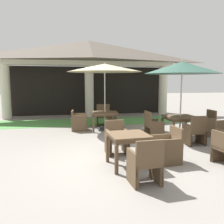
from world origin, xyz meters
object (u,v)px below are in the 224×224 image
object	(u,v)px
patio_umbrella_mid_left	(105,68)
patio_umbrella_mid_right	(182,68)
patio_chair_mid_left_north	(103,116)
patio_table_mid_right	(180,119)
patio_chair_near_foreground_north	(117,139)
patio_chair_mid_right_west	(153,126)
patio_table_mid_left	(105,114)
patio_chair_mid_left_west	(79,121)
patio_chair_near_foreground_south	(145,163)
patio_chair_near_foreground_east	(168,146)
patio_chair_mid_right_east	(206,124)
patio_chair_mid_right_south	(195,132)
patio_table_near_foreground	(129,139)
terracotta_urn	(111,122)

from	to	relation	value
patio_umbrella_mid_left	patio_umbrella_mid_right	size ratio (longest dim) A/B	1.10
patio_chair_mid_left_north	patio_table_mid_right	bearing A→B (deg)	134.41
patio_chair_near_foreground_north	patio_chair_mid_right_west	size ratio (longest dim) A/B	0.94
patio_table_mid_left	patio_chair_mid_left_west	size ratio (longest dim) A/B	1.39
patio_umbrella_mid_left	patio_chair_mid_left_west	xyz separation A→B (m)	(-1.04, 0.11, -2.04)
patio_chair_near_foreground_south	patio_chair_near_foreground_east	bearing A→B (deg)	44.99
patio_chair_near_foreground_south	patio_chair_mid_right_east	xyz separation A→B (m)	(3.40, 3.35, 0.01)
patio_table_mid_right	patio_chair_mid_right_east	bearing A→B (deg)	-0.29
patio_chair_mid_left_north	patio_table_mid_right	world-z (taller)	patio_chair_mid_left_north
patio_chair_mid_left_north	patio_chair_mid_right_east	distance (m)	4.26
patio_chair_near_foreground_east	patio_umbrella_mid_left	distance (m)	4.62
patio_chair_mid_right_south	patio_chair_mid_right_east	xyz separation A→B (m)	(0.98, 0.98, 0.02)
patio_chair_near_foreground_east	patio_chair_mid_left_north	world-z (taller)	patio_chair_mid_left_north
patio_table_near_foreground	patio_table_mid_left	distance (m)	4.13
patio_chair_near_foreground_east	patio_table_mid_left	distance (m)	4.15
patio_table_near_foreground	patio_chair_mid_left_north	size ratio (longest dim) A/B	1.01
patio_chair_near_foreground_north	patio_umbrella_mid_right	world-z (taller)	patio_umbrella_mid_right
patio_chair_near_foreground_south	patio_chair_mid_right_south	distance (m)	3.39
patio_umbrella_mid_left	patio_chair_mid_right_south	xyz separation A→B (m)	(2.33, -2.73, -2.02)
patio_chair_mid_right_west	patio_chair_mid_left_north	bearing A→B (deg)	-155.74
patio_chair_mid_right_east	terracotta_urn	size ratio (longest dim) A/B	1.99
patio_chair_near_foreground_east	patio_chair_near_foreground_south	distance (m)	1.40
patio_table_mid_left	patio_chair_mid_right_west	bearing A→B (deg)	-52.28
patio_chair_mid_right_south	patio_chair_mid_right_east	size ratio (longest dim) A/B	0.98
patio_table_near_foreground	patio_chair_mid_right_east	size ratio (longest dim) A/B	0.99
patio_table_mid_right	terracotta_urn	bearing A→B (deg)	129.99
patio_chair_near_foreground_north	patio_umbrella_mid_left	xyz separation A→B (m)	(0.20, 3.14, 2.01)
patio_table_near_foreground	terracotta_urn	distance (m)	4.76
patio_chair_mid_right_west	patio_chair_mid_right_south	bearing A→B (deg)	45.04
patio_chair_mid_right_east	terracotta_urn	distance (m)	3.76
patio_chair_mid_left_west	patio_umbrella_mid_right	distance (m)	4.33
patio_table_mid_right	terracotta_urn	xyz separation A→B (m)	(-1.96, 2.34, -0.45)
patio_table_near_foreground	patio_chair_near_foreground_east	size ratio (longest dim) A/B	1.07
patio_chair_near_foreground_north	patio_chair_near_foreground_south	bearing A→B (deg)	90.00
patio_table_mid_left	patio_chair_near_foreground_north	bearing A→B (deg)	-93.74
patio_chair_near_foreground_south	patio_table_mid_right	bearing A→B (deg)	50.68
patio_chair_near_foreground_north	terracotta_urn	distance (m)	3.77
patio_table_near_foreground	patio_chair_mid_right_east	bearing A→B (deg)	34.36
patio_chair_mid_right_south	terracotta_urn	size ratio (longest dim) A/B	1.94
patio_chair_mid_left_west	patio_chair_mid_right_east	bearing A→B (deg)	72.73
patio_table_mid_left	patio_chair_mid_right_east	xyz separation A→B (m)	(3.31, -1.76, -0.20)
patio_chair_near_foreground_east	patio_chair_near_foreground_north	bearing A→B (deg)	45.05
patio_chair_near_foreground_north	patio_umbrella_mid_left	bearing A→B (deg)	-97.32
patio_table_mid_left	patio_umbrella_mid_right	xyz separation A→B (m)	(2.34, -1.75, 1.73)
patio_table_near_foreground	patio_umbrella_mid_right	xyz separation A→B (m)	(2.48, 2.37, 1.71)
patio_chair_mid_right_south	patio_chair_near_foreground_north	bearing A→B (deg)	-170.73
patio_chair_near_foreground_south	patio_chair_mid_right_east	world-z (taller)	patio_chair_mid_right_east
patio_table_mid_left	patio_umbrella_mid_left	size ratio (longest dim) A/B	0.38
patio_chair_near_foreground_east	patio_chair_near_foreground_north	distance (m)	1.40
patio_chair_near_foreground_south	patio_table_mid_right	size ratio (longest dim) A/B	0.90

